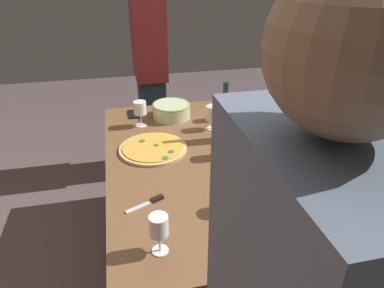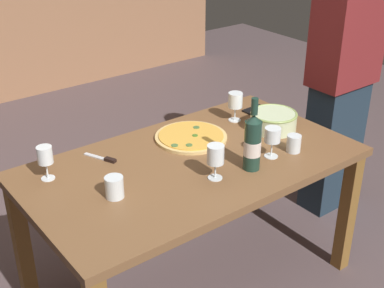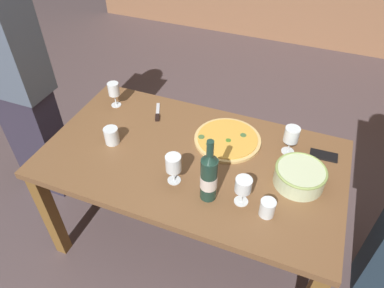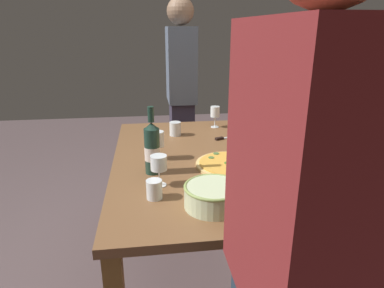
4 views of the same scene
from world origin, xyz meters
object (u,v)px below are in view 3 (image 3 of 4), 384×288
at_px(pizza, 227,139).
at_px(cell_phone, 324,155).
at_px(pizza_knife, 158,114).
at_px(wine_glass_near_pizza, 114,90).
at_px(wine_glass_far_right, 173,165).
at_px(cup_amber, 112,136).
at_px(cup_ceramic, 267,208).
at_px(serving_bowl, 300,176).
at_px(wine_bottle, 209,177).
at_px(wine_glass_by_bottle, 292,135).
at_px(person_host, 18,86).
at_px(wine_glass_far_left, 243,186).
at_px(dining_table, 192,168).

xyz_separation_m(pizza, cell_phone, (0.52, 0.07, -0.01)).
bearing_deg(pizza_knife, wine_glass_near_pizza, -179.20).
relative_size(wine_glass_near_pizza, wine_glass_far_right, 0.97).
height_order(wine_glass_near_pizza, wine_glass_far_right, wine_glass_far_right).
xyz_separation_m(cup_amber, cup_ceramic, (0.91, -0.17, -0.00)).
height_order(wine_glass_far_right, cell_phone, wine_glass_far_right).
bearing_deg(wine_glass_far_right, cup_ceramic, -3.99).
xyz_separation_m(serving_bowl, wine_bottle, (-0.39, -0.24, 0.08)).
distance_m(wine_bottle, wine_glass_by_bottle, 0.54).
bearing_deg(wine_bottle, cup_ceramic, -0.12).
height_order(cup_ceramic, cell_phone, cup_ceramic).
distance_m(serving_bowl, cup_ceramic, 0.27).
bearing_deg(wine_bottle, wine_glass_far_right, 170.36).
xyz_separation_m(pizza_knife, person_host, (-0.85, -0.20, 0.12)).
bearing_deg(pizza, serving_bowl, -22.64).
distance_m(wine_glass_far_right, cup_amber, 0.46).
relative_size(wine_glass_near_pizza, person_host, 0.09).
bearing_deg(wine_glass_near_pizza, wine_glass_far_left, -25.85).
relative_size(wine_glass_by_bottle, person_host, 0.10).
bearing_deg(dining_table, wine_glass_by_bottle, 25.58).
distance_m(wine_glass_far_right, cell_phone, 0.82).
bearing_deg(pizza, wine_glass_near_pizza, 174.95).
bearing_deg(pizza_knife, person_host, -166.79).
bearing_deg(pizza, wine_glass_far_right, -112.18).
height_order(pizza, wine_glass_by_bottle, wine_glass_by_bottle).
height_order(serving_bowl, cell_phone, serving_bowl).
height_order(wine_glass_near_pizza, pizza_knife, wine_glass_near_pizza).
xyz_separation_m(pizza, wine_bottle, (0.03, -0.42, 0.13)).
distance_m(wine_bottle, cup_amber, 0.66).
relative_size(wine_glass_near_pizza, cell_phone, 1.11).
bearing_deg(wine_glass_near_pizza, cup_amber, -62.57).
bearing_deg(serving_bowl, wine_glass_far_left, -136.72).
height_order(serving_bowl, wine_glass_by_bottle, wine_glass_by_bottle).
bearing_deg(wine_glass_far_right, pizza_knife, 124.32).
height_order(wine_glass_by_bottle, cell_phone, wine_glass_by_bottle).
height_order(wine_glass_far_left, pizza_knife, wine_glass_far_left).
distance_m(cup_amber, pizza_knife, 0.34).
xyz_separation_m(pizza, wine_glass_by_bottle, (0.33, 0.03, 0.11)).
height_order(wine_glass_near_pizza, person_host, person_host).
bearing_deg(cell_phone, wine_bottle, 132.99).
relative_size(wine_glass_near_pizza, wine_glass_far_left, 1.05).
bearing_deg(cup_ceramic, wine_glass_far_right, 176.01).
distance_m(wine_glass_far_right, pizza_knife, 0.56).
relative_size(wine_bottle, wine_glass_by_bottle, 2.15).
bearing_deg(dining_table, wine_bottle, -52.90).
bearing_deg(dining_table, wine_glass_far_left, -31.51).
bearing_deg(serving_bowl, pizza_knife, 164.53).
xyz_separation_m(wine_bottle, pizza_knife, (-0.50, 0.49, -0.13)).
height_order(dining_table, person_host, person_host).
height_order(wine_bottle, wine_glass_by_bottle, wine_bottle).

